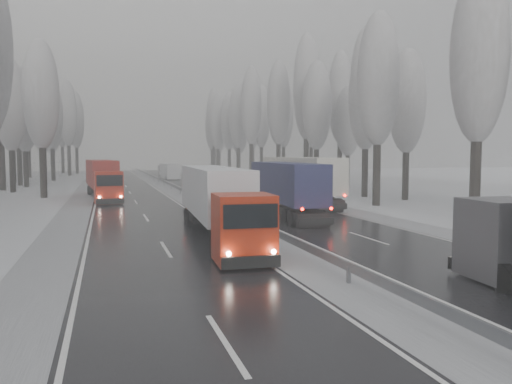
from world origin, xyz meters
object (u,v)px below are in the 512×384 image
truck_red_red (102,176)px  truck_blue_box (281,184)px  truck_cream_box (295,177)px  box_truck_distant (169,171)px  truck_red_white (216,197)px

truck_red_red → truck_blue_box: bearing=-59.6°
truck_cream_box → truck_red_red: truck_cream_box is taller
box_truck_distant → truck_red_red: (-11.01, -36.47, 0.80)m
truck_cream_box → truck_blue_box: bearing=-118.5°
truck_blue_box → truck_red_red: 21.89m
truck_red_white → truck_blue_box: bearing=55.1°
truck_blue_box → truck_red_red: truck_red_red is taller
truck_blue_box → truck_red_white: size_ratio=1.03×
truck_blue_box → truck_cream_box: (3.78, 6.88, 0.20)m
truck_blue_box → truck_red_red: bearing=129.4°
truck_blue_box → truck_cream_box: bearing=65.4°
truck_red_white → truck_red_red: size_ratio=0.97×
truck_blue_box → truck_red_white: truck_blue_box is taller
truck_cream_box → truck_red_white: truck_cream_box is taller
truck_blue_box → truck_cream_box: 7.86m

